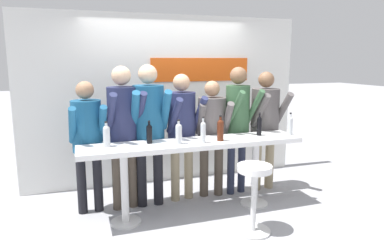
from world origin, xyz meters
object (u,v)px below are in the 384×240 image
person_left (123,122)px  person_center (182,123)px  person_center_right (212,126)px  wine_bottle_0 (259,125)px  person_far_left (87,133)px  tasting_table (194,153)px  wine_bottle_1 (203,131)px  person_right (238,115)px  wine_bottle_6 (107,135)px  wine_bottle_4 (149,133)px  wine_bottle_3 (290,125)px  bar_stool (254,188)px  wine_bottle_2 (179,133)px  person_center_left (149,120)px  wine_bottle_5 (220,129)px  person_far_right (265,118)px

person_left → person_center: 0.79m
person_center_right → wine_bottle_0: size_ratio=5.34×
person_far_left → person_center_right: (1.65, 0.02, -0.02)m
tasting_table → wine_bottle_1: wine_bottle_1 is taller
person_left → person_center: bearing=-3.2°
person_far_left → person_right: (2.03, -0.01, 0.11)m
person_center_right → wine_bottle_6: 1.50m
person_right → wine_bottle_4: person_right is taller
person_center → wine_bottle_4: size_ratio=6.33×
wine_bottle_1 → wine_bottle_3: size_ratio=1.05×
person_center_right → person_right: (0.38, -0.03, 0.14)m
tasting_table → bar_stool: tasting_table is taller
wine_bottle_0 → wine_bottle_6: (-1.94, 0.03, -0.00)m
tasting_table → person_center_right: person_center_right is taller
wine_bottle_4 → person_center: bearing=37.2°
wine_bottle_2 → wine_bottle_0: bearing=5.4°
person_center_left → wine_bottle_1: 0.76m
person_center_left → wine_bottle_0: 1.43m
wine_bottle_3 → bar_stool: bearing=-144.6°
wine_bottle_5 → person_right: bearing=46.8°
wine_bottle_4 → bar_stool: bearing=-36.2°
person_center_left → wine_bottle_5: size_ratio=5.86×
person_center_left → wine_bottle_1: bearing=-40.6°
tasting_table → person_center: bearing=91.2°
person_far_left → wine_bottle_6: bearing=-65.5°
bar_stool → person_center_right: (-0.05, 1.13, 0.48)m
wine_bottle_2 → wine_bottle_6: (-0.81, 0.13, 0.00)m
person_center_left → person_center: size_ratio=1.07×
wine_bottle_1 → wine_bottle_3: bearing=1.5°
tasting_table → wine_bottle_0: size_ratio=9.00×
bar_stool → person_right: (0.33, 1.11, 0.62)m
bar_stool → wine_bottle_6: 1.75m
person_center_right → wine_bottle_2: size_ratio=5.60×
wine_bottle_3 → wine_bottle_4: 1.84m
person_right → person_center_right: bearing=167.6°
wine_bottle_0 → wine_bottle_3: size_ratio=1.02×
wine_bottle_2 → wine_bottle_3: bearing=-0.3°
tasting_table → person_center_right: 0.67m
person_far_left → wine_bottle_2: bearing=-30.4°
wine_bottle_1 → wine_bottle_5: 0.24m
person_center_right → wine_bottle_0: person_center_right is taller
person_center_left → wine_bottle_6: size_ratio=6.36×
person_far_left → person_right: size_ratio=0.91×
person_far_left → wine_bottle_4: (0.69, -0.38, 0.03)m
bar_stool → person_right: bearing=73.5°
person_far_left → wine_bottle_4: person_far_left is taller
bar_stool → person_far_right: (0.78, 1.13, 0.56)m
person_far_left → wine_bottle_4: bearing=-32.1°
tasting_table → person_left: size_ratio=1.50×
person_center_left → wine_bottle_1: person_center_left is taller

